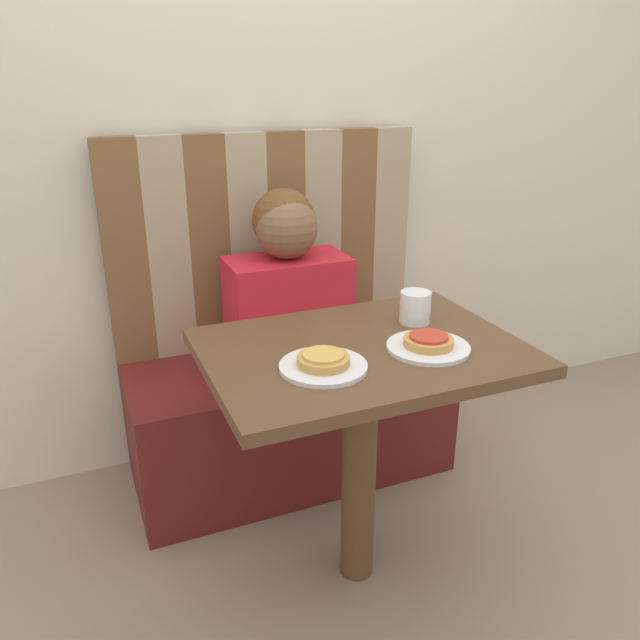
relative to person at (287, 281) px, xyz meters
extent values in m
plane|color=gray|center=(0.00, -0.59, -0.77)|extent=(12.00, 12.00, 0.00)
cube|color=beige|center=(0.00, 0.30, 0.53)|extent=(7.00, 0.05, 2.60)
cube|color=#5B1919|center=(0.00, 0.00, -0.53)|extent=(1.17, 0.51, 0.47)
cube|color=brown|center=(-0.51, 0.22, 0.09)|extent=(0.15, 0.06, 0.78)
cube|color=tan|center=(-0.36, 0.22, 0.09)|extent=(0.15, 0.06, 0.78)
cube|color=brown|center=(-0.22, 0.22, 0.09)|extent=(0.15, 0.06, 0.78)
cube|color=tan|center=(-0.07, 0.22, 0.09)|extent=(0.15, 0.06, 0.78)
cube|color=brown|center=(0.07, 0.22, 0.09)|extent=(0.15, 0.06, 0.78)
cube|color=tan|center=(0.22, 0.22, 0.09)|extent=(0.15, 0.06, 0.78)
cube|color=brown|center=(0.36, 0.22, 0.09)|extent=(0.15, 0.06, 0.78)
cube|color=tan|center=(0.51, 0.22, 0.09)|extent=(0.15, 0.06, 0.78)
cube|color=brown|center=(0.00, -0.59, -0.02)|extent=(0.84, 0.61, 0.03)
cylinder|color=brown|center=(0.00, -0.59, -0.40)|extent=(0.10, 0.10, 0.73)
cube|color=red|center=(0.00, 0.00, -0.11)|extent=(0.42, 0.23, 0.38)
sphere|color=brown|center=(0.00, 0.00, 0.19)|extent=(0.21, 0.21, 0.21)
sphere|color=brown|center=(0.00, 0.02, 0.21)|extent=(0.22, 0.22, 0.22)
cylinder|color=white|center=(-0.15, -0.68, 0.00)|extent=(0.22, 0.22, 0.01)
cylinder|color=white|center=(0.15, -0.68, 0.00)|extent=(0.22, 0.22, 0.01)
cylinder|color=#C68E47|center=(-0.15, -0.68, 0.02)|extent=(0.13, 0.13, 0.02)
cylinder|color=gold|center=(-0.15, -0.68, 0.03)|extent=(0.10, 0.10, 0.01)
cylinder|color=#C68E47|center=(0.15, -0.68, 0.02)|extent=(0.13, 0.13, 0.02)
cylinder|color=#B73823|center=(0.15, -0.68, 0.03)|extent=(0.10, 0.10, 0.01)
cylinder|color=silver|center=(0.22, -0.50, 0.04)|extent=(0.09, 0.09, 0.09)
camera|label=1|loc=(-0.69, -1.95, 0.67)|focal=35.00mm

